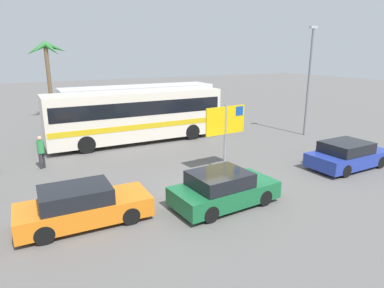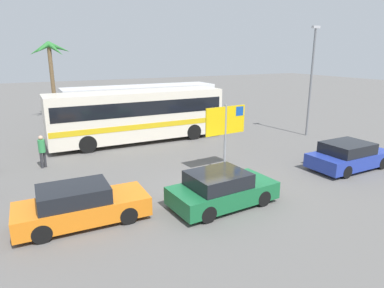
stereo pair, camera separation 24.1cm
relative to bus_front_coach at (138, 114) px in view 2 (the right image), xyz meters
name	(u,v)px [view 2 (the right image)]	position (x,y,z in m)	size (l,w,h in m)	color
ground	(214,195)	(-0.01, -9.43, -1.78)	(120.00, 120.00, 0.00)	#605E5B
bus_front_coach	(138,114)	(0.00, 0.00, 0.00)	(10.80, 2.54, 3.17)	silver
bus_rear_coach	(141,105)	(1.33, 3.19, 0.00)	(10.80, 2.54, 3.17)	white
ferry_sign	(226,123)	(1.96, -7.15, 0.54)	(2.20, 0.25, 3.20)	gray
car_blue	(349,156)	(7.47, -9.62, -1.15)	(4.25, 1.99, 1.32)	#23389E
car_orange	(81,205)	(-5.07, -9.34, -1.15)	(4.27, 1.76, 1.32)	orange
car_green	(222,189)	(-0.22, -10.32, -1.15)	(4.06, 2.13, 1.32)	#196638
pedestrian_crossing_lot	(42,149)	(-5.77, -2.74, -0.83)	(0.32, 0.32, 1.62)	#2D2D33
lamp_post_left_side	(311,78)	(10.72, -3.67, 2.09)	(0.56, 0.20, 7.10)	slate
palm_tree_seaside	(50,57)	(-3.87, 10.00, 3.34)	(3.22, 3.03, 6.33)	brown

